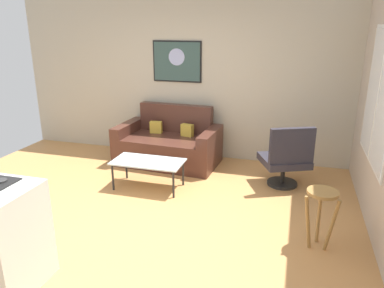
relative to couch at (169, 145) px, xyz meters
name	(u,v)px	position (x,y,z in m)	size (l,w,h in m)	color
ground	(140,220)	(0.30, -1.91, -0.33)	(6.40, 6.40, 0.04)	#BD844A
back_wall	(195,76)	(0.30, 0.51, 1.09)	(6.40, 0.05, 2.80)	#B6AC95
couch	(169,145)	(0.00, 0.00, 0.00)	(1.70, 1.01, 0.93)	#48271E
coffee_table	(148,163)	(0.06, -1.05, 0.06)	(1.00, 0.51, 0.40)	silver
armchair	(286,158)	(1.93, -0.49, 0.13)	(0.81, 0.80, 0.92)	black
bar_stool	(321,204)	(2.34, -1.93, 0.19)	(0.36, 0.36, 0.64)	olive
wall_painting	(177,61)	(0.00, 0.47, 1.33)	(0.85, 0.03, 0.68)	black
window	(379,97)	(2.89, -1.01, 1.15)	(0.03, 1.47, 1.54)	silver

